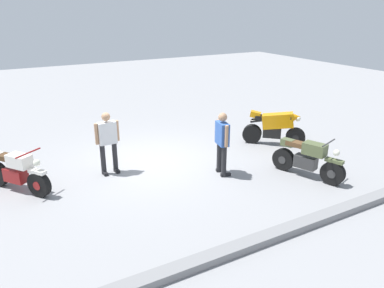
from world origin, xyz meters
The scene contains 7 objects.
ground_plane centered at (0.00, 0.00, 0.00)m, with size 40.00×40.00×0.00m, color gray.
curb_edge centered at (0.00, 4.60, 0.07)m, with size 14.00×0.30×0.15m, color gray.
motorcycle_olive_vintage centered at (-3.12, 2.86, 0.49)m, with size 0.88×1.90×1.07m.
motorcycle_cream_vintage centered at (3.45, 0.07, 0.49)m, with size 1.27×1.68×1.07m.
motorcycle_orange_sportbike centered at (-3.99, 0.59, 0.59)m, with size 1.54×1.49×1.14m.
person_in_white_shirt centered at (1.22, 0.13, 0.94)m, with size 0.64×0.31×1.65m.
person_in_blue_shirt centered at (-1.30, 1.65, 0.95)m, with size 0.38×0.65×1.67m.
Camera 1 is at (3.83, 9.19, 4.18)m, focal length 35.40 mm.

